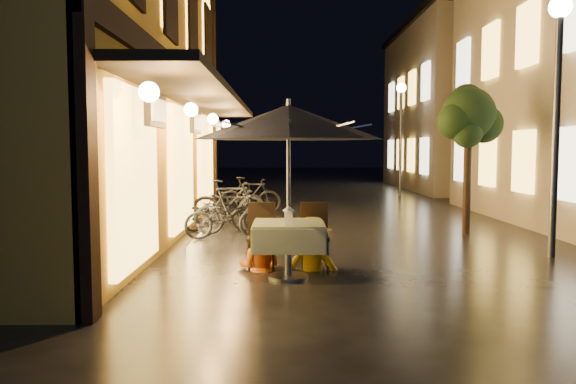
{
  "coord_description": "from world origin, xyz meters",
  "views": [
    {
      "loc": [
        -1.45,
        -7.11,
        1.79
      ],
      "look_at": [
        -1.36,
        1.15,
        1.15
      ],
      "focal_mm": 35.0,
      "sensor_mm": 36.0,
      "label": 1
    }
  ],
  "objects_px": {
    "cafe_table": "(288,236)",
    "table_lantern": "(289,214)",
    "patio_umbrella": "(288,122)",
    "person_orange": "(260,224)",
    "bicycle_0": "(226,217)",
    "person_yellow": "(312,218)",
    "streetlamp_near": "(558,78)"
  },
  "relations": [
    {
      "from": "person_orange",
      "to": "bicycle_0",
      "type": "bearing_deg",
      "value": -63.27
    },
    {
      "from": "table_lantern",
      "to": "person_orange",
      "type": "distance_m",
      "value": 0.91
    },
    {
      "from": "table_lantern",
      "to": "streetlamp_near",
      "type": "bearing_deg",
      "value": 20.71
    },
    {
      "from": "table_lantern",
      "to": "bicycle_0",
      "type": "relative_size",
      "value": 0.15
    },
    {
      "from": "cafe_table",
      "to": "person_yellow",
      "type": "distance_m",
      "value": 0.69
    },
    {
      "from": "cafe_table",
      "to": "table_lantern",
      "type": "height_order",
      "value": "table_lantern"
    },
    {
      "from": "person_yellow",
      "to": "patio_umbrella",
      "type": "bearing_deg",
      "value": 62.26
    },
    {
      "from": "bicycle_0",
      "to": "patio_umbrella",
      "type": "bearing_deg",
      "value": -179.03
    },
    {
      "from": "person_orange",
      "to": "bicycle_0",
      "type": "distance_m",
      "value": 3.0
    },
    {
      "from": "cafe_table",
      "to": "patio_umbrella",
      "type": "bearing_deg",
      "value": 0.0
    },
    {
      "from": "streetlamp_near",
      "to": "cafe_table",
      "type": "height_order",
      "value": "streetlamp_near"
    },
    {
      "from": "patio_umbrella",
      "to": "person_orange",
      "type": "height_order",
      "value": "patio_umbrella"
    },
    {
      "from": "table_lantern",
      "to": "person_yellow",
      "type": "xyz_separation_m",
      "value": [
        0.36,
        0.76,
        -0.16
      ]
    },
    {
      "from": "streetlamp_near",
      "to": "person_orange",
      "type": "xyz_separation_m",
      "value": [
        -4.78,
        -0.88,
        -2.24
      ]
    },
    {
      "from": "streetlamp_near",
      "to": "patio_umbrella",
      "type": "bearing_deg",
      "value": -161.58
    },
    {
      "from": "cafe_table",
      "to": "bicycle_0",
      "type": "distance_m",
      "value": 3.67
    },
    {
      "from": "cafe_table",
      "to": "patio_umbrella",
      "type": "height_order",
      "value": "patio_umbrella"
    },
    {
      "from": "patio_umbrella",
      "to": "streetlamp_near",
      "type": "bearing_deg",
      "value": 18.42
    },
    {
      "from": "patio_umbrella",
      "to": "table_lantern",
      "type": "height_order",
      "value": "patio_umbrella"
    },
    {
      "from": "cafe_table",
      "to": "table_lantern",
      "type": "bearing_deg",
      "value": -90.0
    },
    {
      "from": "cafe_table",
      "to": "table_lantern",
      "type": "relative_size",
      "value": 3.96
    },
    {
      "from": "cafe_table",
      "to": "person_yellow",
      "type": "xyz_separation_m",
      "value": [
        0.36,
        0.57,
        0.17
      ]
    },
    {
      "from": "cafe_table",
      "to": "bicycle_0",
      "type": "relative_size",
      "value": 0.6
    },
    {
      "from": "streetlamp_near",
      "to": "person_orange",
      "type": "bearing_deg",
      "value": -169.57
    },
    {
      "from": "patio_umbrella",
      "to": "person_yellow",
      "type": "height_order",
      "value": "patio_umbrella"
    },
    {
      "from": "streetlamp_near",
      "to": "person_orange",
      "type": "distance_m",
      "value": 5.35
    },
    {
      "from": "person_yellow",
      "to": "table_lantern",
      "type": "bearing_deg",
      "value": 69.43
    },
    {
      "from": "person_orange",
      "to": "person_yellow",
      "type": "height_order",
      "value": "person_yellow"
    },
    {
      "from": "cafe_table",
      "to": "person_yellow",
      "type": "height_order",
      "value": "person_yellow"
    },
    {
      "from": "patio_umbrella",
      "to": "bicycle_0",
      "type": "xyz_separation_m",
      "value": [
        -1.21,
        3.45,
        -1.71
      ]
    },
    {
      "from": "person_orange",
      "to": "patio_umbrella",
      "type": "bearing_deg",
      "value": 137.39
    },
    {
      "from": "person_orange",
      "to": "bicycle_0",
      "type": "relative_size",
      "value": 0.82
    }
  ]
}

